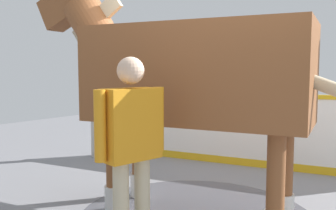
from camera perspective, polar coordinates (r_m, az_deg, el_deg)
name	(u,v)px	position (r m, az deg, el deg)	size (l,w,h in m)	color
barrier_wall	(248,132)	(6.02, 12.12, -4.08)	(0.97, 4.16, 1.15)	white
roof_post_near	(94,72)	(6.54, -11.12, 4.98)	(0.16, 0.16, 2.95)	#B7B2A8
horse	(187,76)	(3.84, 2.92, 4.47)	(1.41, 3.51, 2.54)	brown
handler	(131,144)	(3.03, -5.59, -5.91)	(0.65, 0.30, 1.63)	#47331E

